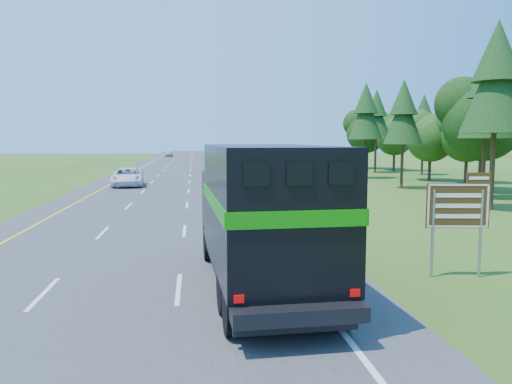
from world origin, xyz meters
TOP-DOWN VIEW (x-y plane):
  - road at (0.00, 50.00)m, footprint 15.00×260.00m
  - lane_markings at (0.00, 50.00)m, footprint 11.15×260.00m
  - horse_truck at (4.17, 10.65)m, footprint 3.22×9.26m
  - white_suv at (-3.65, 42.96)m, footprint 3.19×6.09m
  - far_car at (-3.69, 119.12)m, footprint 1.80×4.20m
  - exit_sign at (10.31, 11.26)m, footprint 1.90×0.34m
  - delineator at (9.36, 21.69)m, footprint 0.08×0.05m

SIDE VIEW (x-z plane):
  - road at x=0.00m, z-range 0.00..0.04m
  - lane_markings at x=0.00m, z-range 0.04..0.05m
  - delineator at x=9.36m, z-range 0.04..1.05m
  - far_car at x=-3.69m, z-range 0.04..1.45m
  - white_suv at x=-3.65m, z-range 0.04..1.68m
  - exit_sign at x=10.31m, z-range 0.48..3.73m
  - horse_truck at x=4.17m, z-range 0.18..4.23m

